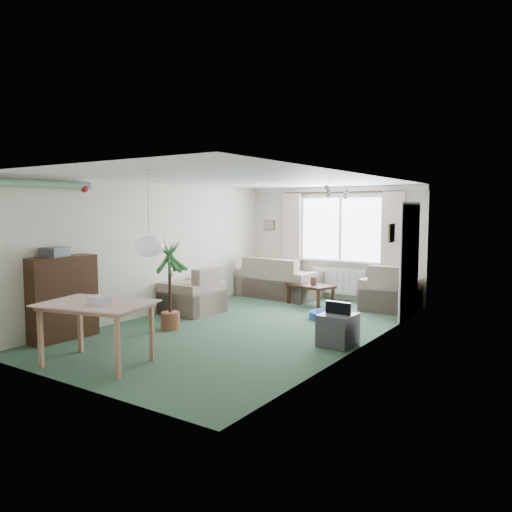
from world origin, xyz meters
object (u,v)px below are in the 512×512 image
Objects in this scene: armchair_corner at (391,287)px; dining_table at (97,334)px; bookshelf at (62,298)px; houseplant at (170,283)px; coffee_table at (310,295)px; sofa at (279,277)px; tv_cube at (338,330)px; armchair_left at (192,290)px; pet_bed at (327,315)px.

dining_table is at bearing 68.67° from armchair_corner.
bookshelf is 0.83× the size of houseplant.
houseplant is at bearing -106.90° from coffee_table.
sofa is at bearing 84.07° from bookshelf.
armchair_left is at bearing 171.58° from tv_cube.
pet_bed is (1.76, 2.10, -0.68)m from houseplant.
coffee_table is at bearing 71.04° from bookshelf.
bookshelf is 1.02× the size of dining_table.
dining_table is (1.41, -0.50, -0.24)m from bookshelf.
sofa is 4.92m from bookshelf.
houseplant is 2.76m from tv_cube.
armchair_corner is 1.03× the size of armchair_left.
houseplant reaches higher than bookshelf.
houseplant is 1.95m from dining_table.
coffee_table is (1.48, 1.88, -0.21)m from armchair_left.
coffee_table is at bearing 159.88° from sofa.
bookshelf is at bearing -149.75° from tv_cube.
armchair_left is 0.64× the size of houseplant.
armchair_left is at bearing 36.27° from armchair_corner.
dining_table is (1.07, -3.00, -0.05)m from armchair_left.
armchair_left is 1.02× the size of coffee_table.
sofa is at bearing 169.87° from armchair_left.
armchair_corner is 0.79× the size of bookshelf.
coffee_table is at bearing 85.27° from dining_table.
armchair_left is 1.33m from houseplant.
armchair_left reaches higher than coffee_table.
armchair_corner is at bearing 70.36° from dining_table.
armchair_corner is 4.26m from houseplant.
coffee_table is 1.27m from pet_bed.
bookshelf is 1.52m from dining_table.
bookshelf is 4.06m from tv_cube.
bookshelf is at bearing -112.52° from coffee_table.
dining_table is at bearing -74.17° from houseplant.
armchair_left is 0.77× the size of bookshelf.
dining_table is at bearing -94.73° from coffee_table.
armchair_corner is 0.66× the size of houseplant.
armchair_corner reaches higher than tv_cube.
houseplant is at bearing -129.89° from pet_bed.
houseplant is 2.38× the size of pet_bed.
houseplant is at bearing 53.51° from armchair_corner.
coffee_table is 1.49× the size of pet_bed.
bookshelf is at bearing -6.54° from armchair_left.
armchair_left is 0.78× the size of dining_table.
coffee_table is at bearing 131.33° from pet_bed.
armchair_corner reaches higher than coffee_table.
tv_cube is at bearing 92.78° from armchair_corner.
tv_cube is at bearing 81.24° from armchair_left.
sofa is 1.87× the size of coffee_table.
houseplant reaches higher than dining_table.
dining_table is at bearing -16.04° from bookshelf.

